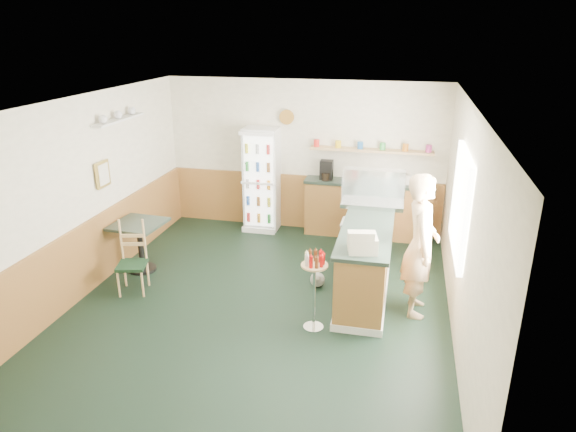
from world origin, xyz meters
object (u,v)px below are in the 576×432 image
(shopkeeper, at_px, (421,245))
(display_case, at_px, (373,189))
(cafe_chair, at_px, (134,254))
(condiment_stand, at_px, (314,278))
(drinks_fridge, at_px, (261,180))
(cash_register, at_px, (362,243))
(cafe_table, at_px, (140,237))

(shopkeeper, bearing_deg, display_case, 27.03)
(shopkeeper, relative_size, cafe_chair, 1.83)
(display_case, distance_m, shopkeeper, 1.45)
(condiment_stand, height_order, cafe_chair, cafe_chair)
(drinks_fridge, relative_size, display_case, 2.03)
(shopkeeper, xyz_separation_m, cafe_chair, (-3.89, -0.27, -0.41))
(display_case, bearing_deg, drinks_fridge, 150.45)
(display_case, distance_m, cash_register, 1.70)
(shopkeeper, relative_size, cafe_table, 2.41)
(cafe_table, relative_size, cafe_chair, 0.76)
(cash_register, distance_m, shopkeeper, 0.86)
(display_case, height_order, shopkeeper, shopkeeper)
(cash_register, relative_size, cafe_chair, 0.35)
(cash_register, xyz_separation_m, cafe_chair, (-3.19, 0.19, -0.57))
(cafe_table, bearing_deg, cash_register, -12.49)
(cafe_table, bearing_deg, display_case, 15.38)
(condiment_stand, bearing_deg, cafe_table, 160.82)
(cash_register, relative_size, condiment_stand, 0.35)
(shopkeeper, bearing_deg, cash_register, 120.83)
(shopkeeper, relative_size, condiment_stand, 1.85)
(condiment_stand, bearing_deg, cash_register, 24.45)
(display_case, relative_size, cafe_chair, 0.90)
(cash_register, relative_size, shopkeeper, 0.19)
(cash_register, bearing_deg, condiment_stand, -166.36)
(drinks_fridge, xyz_separation_m, condiment_stand, (1.54, -3.11, -0.24))
(cash_register, xyz_separation_m, shopkeeper, (0.70, 0.46, -0.17))
(shopkeeper, height_order, cafe_table, shopkeeper)
(shopkeeper, distance_m, cafe_table, 4.13)
(display_case, xyz_separation_m, cafe_table, (-3.40, -0.94, -0.72))
(shopkeeper, xyz_separation_m, condiment_stand, (-1.24, -0.71, -0.25))
(cash_register, height_order, cafe_chair, cash_register)
(display_case, relative_size, shopkeeper, 0.49)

